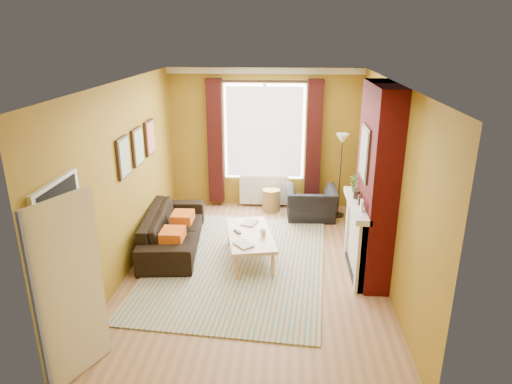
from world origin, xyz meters
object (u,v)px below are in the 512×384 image
sofa (173,229)px  coffee_table (250,236)px  wicker_stool (271,200)px  floor_lamp (342,152)px  armchair (311,204)px

sofa → coffee_table: bearing=-111.0°
sofa → wicker_stool: 2.37m
coffee_table → floor_lamp: 2.66m
coffee_table → sofa: bearing=152.5°
wicker_stool → coffee_table: bearing=-97.0°
armchair → coffee_table: 2.05m
coffee_table → wicker_stool: wicker_stool is taller
sofa → floor_lamp: 3.45m
coffee_table → wicker_stool: 2.15m
armchair → floor_lamp: (0.54, 0.18, 0.99)m
armchair → sofa: bearing=28.2°
armchair → coffee_table: armchair is taller
sofa → coffee_table: size_ratio=1.50×
armchair → floor_lamp: floor_lamp is taller
coffee_table → floor_lamp: size_ratio=0.88×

